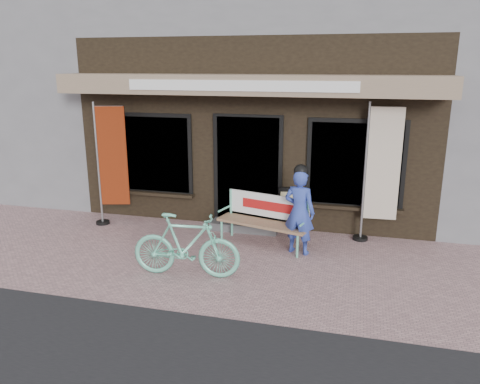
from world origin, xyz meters
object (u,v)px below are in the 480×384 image
(person, at_px, (299,210))
(bicycle, at_px, (186,245))
(bench, at_px, (265,216))
(nobori_red, at_px, (111,163))
(menu_stand, at_px, (290,209))
(nobori_cream, at_px, (380,172))

(person, bearing_deg, bicycle, -125.05)
(bench, xyz_separation_m, nobori_red, (-3.14, 0.33, 0.72))
(bench, relative_size, nobori_red, 0.70)
(person, bearing_deg, menu_stand, 120.77)
(nobori_cream, height_order, menu_stand, nobori_cream)
(nobori_red, bearing_deg, bicycle, -55.06)
(bench, height_order, bicycle, bicycle)
(person, distance_m, nobori_cream, 1.64)
(bench, xyz_separation_m, bicycle, (-0.89, -1.56, -0.03))
(bench, height_order, nobori_cream, nobori_cream)
(bench, xyz_separation_m, menu_stand, (0.33, 0.76, -0.08))
(bench, relative_size, person, 1.11)
(bicycle, height_order, menu_stand, bicycle)
(menu_stand, bearing_deg, person, -85.76)
(bench, height_order, menu_stand, bench)
(bench, height_order, nobori_red, nobori_red)
(person, xyz_separation_m, menu_stand, (-0.30, 0.99, -0.31))
(bench, distance_m, bicycle, 1.79)
(person, distance_m, nobori_red, 3.84)
(nobori_cream, bearing_deg, person, -147.91)
(bicycle, xyz_separation_m, nobori_cream, (2.79, 2.22, 0.79))
(bicycle, bearing_deg, nobori_red, 44.92)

